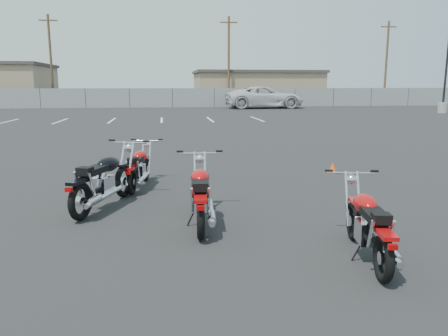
{
  "coord_description": "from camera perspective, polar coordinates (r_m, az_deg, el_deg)",
  "views": [
    {
      "loc": [
        -0.88,
        -7.21,
        2.17
      ],
      "look_at": [
        0.2,
        0.6,
        0.65
      ],
      "focal_mm": 35.0,
      "sensor_mm": 36.0,
      "label": 1
    }
  ],
  "objects": [
    {
      "name": "tan_building_east",
      "position": [
        52.35,
        4.2,
        10.52
      ],
      "size": [
        14.4,
        9.4,
        3.7
      ],
      "color": "#988162",
      "rests_on": "ground"
    },
    {
      "name": "motorcycle_second_black",
      "position": [
        7.98,
        -15.43,
        -1.59
      ],
      "size": [
        1.25,
        2.19,
        1.09
      ],
      "color": "black",
      "rests_on": "ground"
    },
    {
      "name": "white_van",
      "position": [
        40.66,
        5.34,
        9.99
      ],
      "size": [
        3.64,
        8.37,
        3.13
      ],
      "primitive_type": "imported",
      "rotation": [
        0.0,
        0.0,
        1.61
      ],
      "color": "silver",
      "rests_on": "ground"
    },
    {
      "name": "utility_pole_b",
      "position": [
        48.57,
        -21.68,
        13.11
      ],
      "size": [
        1.8,
        0.24,
        9.0
      ],
      "color": "#4B3723",
      "rests_on": "ground"
    },
    {
      "name": "motorcycle_third_red",
      "position": [
        6.82,
        -3.04,
        -3.56
      ],
      "size": [
        0.81,
        2.1,
        1.03
      ],
      "color": "black",
      "rests_on": "ground"
    },
    {
      "name": "training_cone_near",
      "position": [
        11.14,
        14.02,
        0.04
      ],
      "size": [
        0.22,
        0.22,
        0.26
      ],
      "color": "#FF450D",
      "rests_on": "ground"
    },
    {
      "name": "ground",
      "position": [
        7.58,
        -0.88,
        -5.72
      ],
      "size": [
        120.0,
        120.0,
        0.0
      ],
      "primitive_type": "plane",
      "color": "black",
      "rests_on": "ground"
    },
    {
      "name": "motorcycle_rear_red",
      "position": [
        5.77,
        18.34,
        -7.12
      ],
      "size": [
        0.79,
        1.96,
        0.96
      ],
      "color": "black",
      "rests_on": "ground"
    },
    {
      "name": "light_pole_east",
      "position": [
        37.74,
        26.97,
        10.69
      ],
      "size": [
        0.8,
        0.7,
        10.65
      ],
      "color": "#98968F",
      "rests_on": "ground"
    },
    {
      "name": "chainlink_fence",
      "position": [
        42.24,
        -6.75,
        9.09
      ],
      "size": [
        80.06,
        0.06,
        1.8
      ],
      "color": "gray",
      "rests_on": "ground"
    },
    {
      "name": "utility_pole_d",
      "position": [
        53.42,
        20.44,
        12.92
      ],
      "size": [
        1.8,
        0.24,
        9.0
      ],
      "color": "#4B3723",
      "rests_on": "ground"
    },
    {
      "name": "motorcycle_front_red",
      "position": [
        9.42,
        -11.02,
        0.03
      ],
      "size": [
        0.75,
        1.9,
        0.93
      ],
      "color": "black",
      "rests_on": "ground"
    },
    {
      "name": "utility_pole_c",
      "position": [
        46.79,
        0.62,
        13.97
      ],
      "size": [
        1.8,
        0.24,
        9.0
      ],
      "color": "#4B3723",
      "rests_on": "ground"
    },
    {
      "name": "parking_line_stripes",
      "position": [
        27.34,
        -11.31,
        6.14
      ],
      "size": [
        15.12,
        4.0,
        0.01
      ],
      "color": "silver",
      "rests_on": "ground"
    }
  ]
}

